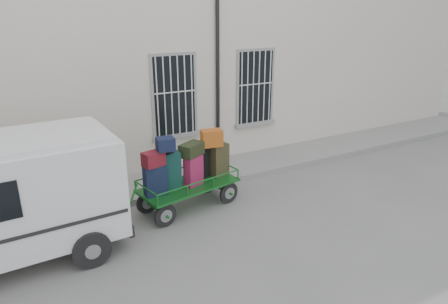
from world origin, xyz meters
name	(u,v)px	position (x,y,z in m)	size (l,w,h in m)	color
ground	(241,208)	(0.00, 0.00, 0.00)	(80.00, 80.00, 0.00)	slate
building	(156,59)	(0.00, 5.50, 3.00)	(24.00, 5.15, 6.00)	beige
sidewalk	(201,174)	(0.00, 2.20, 0.07)	(24.00, 1.70, 0.15)	gray
luggage_cart	(187,171)	(-1.10, 0.62, 0.97)	(2.82, 1.48, 1.91)	black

